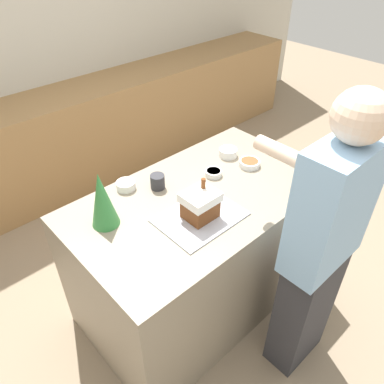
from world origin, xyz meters
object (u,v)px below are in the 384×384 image
person (320,250)px  decorative_tree (102,200)px  candy_bowl_front_corner (126,185)px  gingerbread_house (200,204)px  mug (158,182)px  candy_bowl_near_tray_right (228,152)px  baking_tray (200,217)px  candy_bowl_center_rear (213,173)px  candy_bowl_far_right (249,163)px

person → decorative_tree: bearing=128.6°
candy_bowl_front_corner → gingerbread_house: bearing=-73.6°
gingerbread_house → mug: (0.00, 0.37, -0.05)m
decorative_tree → candy_bowl_near_tray_right: size_ratio=2.63×
candy_bowl_near_tray_right → candy_bowl_front_corner: (-0.72, 0.16, -0.00)m
gingerbread_house → candy_bowl_front_corner: size_ratio=1.88×
baking_tray → candy_bowl_front_corner: candy_bowl_front_corner is taller
baking_tray → candy_bowl_near_tray_right: bearing=29.8°
gingerbread_house → candy_bowl_front_corner: bearing=106.4°
candy_bowl_center_rear → mug: bearing=158.3°
baking_tray → candy_bowl_front_corner: bearing=106.3°
candy_bowl_near_tray_right → candy_bowl_front_corner: candy_bowl_near_tray_right is taller
candy_bowl_near_tray_right → mug: mug is taller
mug → person: size_ratio=0.05×
decorative_tree → candy_bowl_center_rear: decorative_tree is taller
decorative_tree → person: bearing=-51.4°
candy_bowl_center_rear → decorative_tree: bearing=174.5°
gingerbread_house → decorative_tree: decorative_tree is taller
decorative_tree → mug: bearing=9.0°
candy_bowl_center_rear → candy_bowl_far_right: (0.25, -0.08, 0.00)m
decorative_tree → person: person is taller
candy_bowl_center_rear → mug: mug is taller
candy_bowl_far_right → gingerbread_house: bearing=-165.5°
candy_bowl_far_right → person: person is taller
candy_bowl_front_corner → person: person is taller
gingerbread_house → decorative_tree: 0.51m
decorative_tree → candy_bowl_center_rear: bearing=-5.5°
decorative_tree → person: (0.69, -0.87, -0.19)m
baking_tray → decorative_tree: bearing=142.6°
baking_tray → candy_bowl_far_right: candy_bowl_far_right is taller
baking_tray → candy_bowl_near_tray_right: candy_bowl_near_tray_right is taller
gingerbread_house → mug: bearing=89.7°
person → candy_bowl_center_rear: bearing=86.8°
gingerbread_house → candy_bowl_far_right: 0.61m
candy_bowl_center_rear → person: person is taller
candy_bowl_near_tray_right → person: (-0.28, -0.90, -0.06)m
gingerbread_house → person: person is taller
candy_bowl_center_rear → candy_bowl_front_corner: candy_bowl_front_corner is taller
mug → decorative_tree: bearing=-171.0°
baking_tray → candy_bowl_near_tray_right: size_ratio=3.71×
decorative_tree → candy_bowl_far_right: 1.01m
baking_tray → candy_bowl_far_right: size_ratio=3.31×
decorative_tree → baking_tray: bearing=-37.4°
candy_bowl_near_tray_right → person: bearing=-107.5°
gingerbread_house → person: bearing=-62.5°
gingerbread_house → candy_bowl_near_tray_right: size_ratio=1.76×
baking_tray → candy_bowl_center_rear: 0.41m
gingerbread_house → decorative_tree: size_ratio=0.67×
person → candy_bowl_near_tray_right: bearing=72.5°
candy_bowl_near_tray_right → person: size_ratio=0.07×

